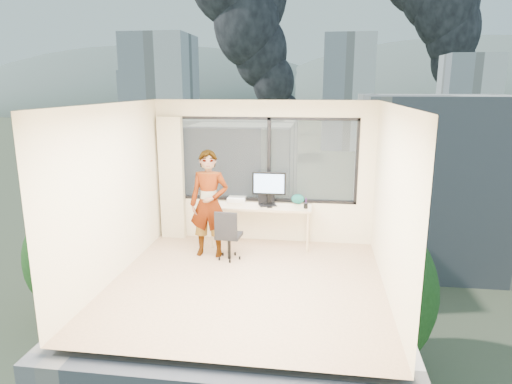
% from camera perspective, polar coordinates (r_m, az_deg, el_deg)
% --- Properties ---
extents(floor, '(4.00, 4.00, 0.01)m').
position_cam_1_polar(floor, '(6.78, -1.20, -11.47)').
color(floor, tan).
rests_on(floor, ground).
extents(ceiling, '(4.00, 4.00, 0.01)m').
position_cam_1_polar(ceiling, '(6.16, -1.32, 11.07)').
color(ceiling, white).
rests_on(ceiling, ground).
extents(wall_front, '(4.00, 0.01, 2.60)m').
position_cam_1_polar(wall_front, '(4.46, -5.42, -6.94)').
color(wall_front, '#FAE3C1').
rests_on(wall_front, ground).
extents(wall_left, '(0.01, 4.00, 2.60)m').
position_cam_1_polar(wall_left, '(6.94, -17.78, -0.15)').
color(wall_left, '#FAE3C1').
rests_on(wall_left, ground).
extents(wall_right, '(0.01, 4.00, 2.60)m').
position_cam_1_polar(wall_right, '(6.34, 16.88, -1.33)').
color(wall_right, '#FAE3C1').
rests_on(wall_right, ground).
extents(window_wall, '(3.30, 0.16, 1.55)m').
position_cam_1_polar(window_wall, '(8.23, 1.32, 4.12)').
color(window_wall, black).
rests_on(window_wall, ground).
extents(curtain, '(0.45, 0.14, 2.30)m').
position_cam_1_polar(curtain, '(8.57, -10.63, 1.72)').
color(curtain, beige).
rests_on(curtain, floor).
extents(desk, '(1.80, 0.60, 0.75)m').
position_cam_1_polar(desk, '(8.17, 0.65, -4.23)').
color(desk, tan).
rests_on(desk, floor).
extents(chair, '(0.48, 0.48, 0.88)m').
position_cam_1_polar(chair, '(7.52, -3.45, -5.33)').
color(chair, black).
rests_on(chair, floor).
extents(person, '(0.66, 0.44, 1.81)m').
position_cam_1_polar(person, '(7.60, -5.96, -1.49)').
color(person, '#2D2D33').
rests_on(person, floor).
extents(monitor, '(0.61, 0.14, 0.60)m').
position_cam_1_polar(monitor, '(8.06, 1.66, 0.50)').
color(monitor, black).
rests_on(monitor, desk).
extents(game_console, '(0.32, 0.27, 0.08)m').
position_cam_1_polar(game_console, '(8.34, -2.47, -0.93)').
color(game_console, white).
rests_on(game_console, desk).
extents(laptop, '(0.39, 0.40, 0.19)m').
position_cam_1_polar(laptop, '(8.04, 1.48, -1.04)').
color(laptop, black).
rests_on(laptop, desk).
extents(cellphone, '(0.11, 0.07, 0.01)m').
position_cam_1_polar(cellphone, '(7.91, 1.75, -1.97)').
color(cellphone, black).
rests_on(cellphone, desk).
extents(pen_cup, '(0.09, 0.09, 0.09)m').
position_cam_1_polar(pen_cup, '(7.91, 6.33, -1.74)').
color(pen_cup, black).
rests_on(pen_cup, desk).
extents(handbag, '(0.26, 0.18, 0.18)m').
position_cam_1_polar(handbag, '(8.18, 5.33, -0.89)').
color(handbag, '#0B463E').
rests_on(handbag, desk).
extents(exterior_ground, '(400.00, 400.00, 0.04)m').
position_cam_1_polar(exterior_ground, '(127.19, 7.54, 5.62)').
color(exterior_ground, '#515B3D').
rests_on(exterior_ground, ground).
extents(near_bldg_a, '(16.00, 12.00, 14.00)m').
position_cam_1_polar(near_bldg_a, '(38.70, -7.22, -1.50)').
color(near_bldg_a, beige).
rests_on(near_bldg_a, exterior_ground).
extents(near_bldg_b, '(14.00, 13.00, 16.00)m').
position_cam_1_polar(near_bldg_b, '(46.27, 21.63, 1.38)').
color(near_bldg_b, silver).
rests_on(near_bldg_b, exterior_ground).
extents(far_tower_a, '(14.00, 14.00, 28.00)m').
position_cam_1_polar(far_tower_a, '(107.33, -11.82, 11.55)').
color(far_tower_a, silver).
rests_on(far_tower_a, exterior_ground).
extents(far_tower_b, '(13.00, 13.00, 30.00)m').
position_cam_1_polar(far_tower_b, '(126.28, 11.47, 12.25)').
color(far_tower_b, silver).
rests_on(far_tower_b, exterior_ground).
extents(far_tower_c, '(15.00, 15.00, 26.00)m').
position_cam_1_polar(far_tower_c, '(152.60, 25.25, 10.66)').
color(far_tower_c, silver).
rests_on(far_tower_c, exterior_ground).
extents(far_tower_d, '(16.00, 14.00, 22.00)m').
position_cam_1_polar(far_tower_d, '(167.67, -13.56, 10.98)').
color(far_tower_d, silver).
rests_on(far_tower_d, exterior_ground).
extents(hill_a, '(288.00, 216.00, 90.00)m').
position_cam_1_polar(hill_a, '(348.20, -12.52, 10.26)').
color(hill_a, slate).
rests_on(hill_a, exterior_ground).
extents(hill_b, '(300.00, 220.00, 96.00)m').
position_cam_1_polar(hill_b, '(341.18, 25.24, 9.26)').
color(hill_b, slate).
rests_on(hill_b, exterior_ground).
extents(tree_a, '(7.00, 7.00, 8.00)m').
position_cam_1_polar(tree_a, '(35.24, -21.78, -9.04)').
color(tree_a, '#224D19').
rests_on(tree_a, exterior_ground).
extents(tree_b, '(7.60, 7.60, 9.00)m').
position_cam_1_polar(tree_b, '(27.22, 13.88, -14.05)').
color(tree_b, '#224D19').
rests_on(tree_b, exterior_ground).
extents(smoke_plume_b, '(30.00, 18.00, 70.00)m').
position_cam_1_polar(smoke_plume_b, '(185.74, 26.48, 19.50)').
color(smoke_plume_b, black).
rests_on(smoke_plume_b, exterior_ground).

